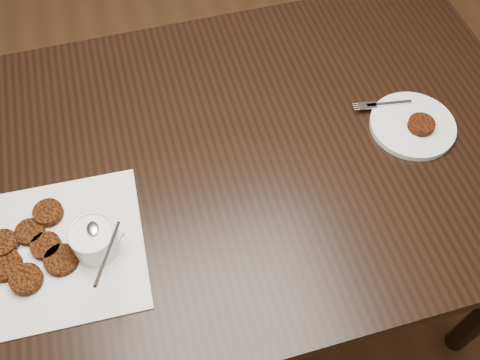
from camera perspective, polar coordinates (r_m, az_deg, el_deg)
name	(u,v)px	position (r m, az deg, el deg)	size (l,w,h in m)	color
floor	(230,313)	(1.77, -1.14, -14.18)	(4.00, 4.00, 0.00)	#58331E
table	(235,233)	(1.47, -0.49, -5.78)	(1.39, 0.89, 0.75)	black
napkin	(62,250)	(1.08, -18.65, -7.16)	(0.31, 0.31, 0.00)	white
sauce_ramekin	(91,232)	(1.01, -15.78, -5.36)	(0.12, 0.12, 0.12)	white
patty_cluster	(31,245)	(1.09, -21.57, -6.57)	(0.21, 0.21, 0.02)	#632B0D
plate_with_patty	(413,123)	(1.24, 18.17, 5.83)	(0.19, 0.19, 0.03)	silver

